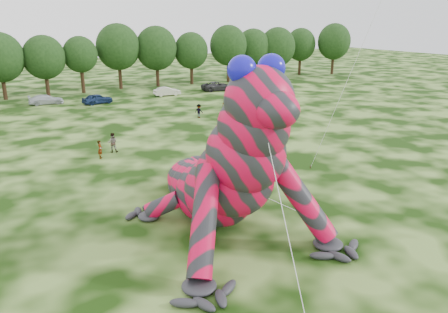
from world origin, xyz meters
name	(u,v)px	position (x,y,z in m)	size (l,w,h in m)	color
ground	(329,269)	(0.00, 0.00, 0.00)	(240.00, 240.00, 0.00)	#16330A
inflatable_gecko	(208,138)	(-2.42, 7.62, 4.88)	(16.45, 19.54, 9.77)	red
tree_7	(1,66)	(-10.08, 56.80, 4.74)	(6.68, 6.01, 9.48)	black
tree_8	(45,66)	(-4.22, 56.99, 4.47)	(6.14, 5.53, 8.94)	black
tree_9	(81,65)	(1.06, 57.35, 4.34)	(5.27, 4.74, 8.68)	black
tree_10	(119,57)	(7.40, 58.58, 5.25)	(7.09, 6.38, 10.50)	black
tree_11	(157,56)	(13.79, 58.20, 5.03)	(7.01, 6.31, 10.07)	black
tree_12	(191,58)	(20.01, 57.74, 4.49)	(5.99, 5.39, 8.97)	black
tree_13	(228,54)	(27.13, 57.13, 5.06)	(6.83, 6.15, 10.13)	black
tree_14	(253,54)	(33.46, 58.72, 4.70)	(6.82, 6.14, 9.40)	black
tree_15	(277,53)	(38.47, 57.77, 4.82)	(7.17, 6.45, 9.63)	black
tree_16	(300,51)	(45.45, 59.37, 4.69)	(6.26, 5.63, 9.37)	black
tree_17	(334,49)	(51.95, 56.66, 5.15)	(6.98, 6.28, 10.30)	black
car_3	(46,100)	(-5.49, 49.99, 0.65)	(1.83, 4.50, 1.31)	#B6BDC1
car_4	(97,99)	(0.70, 46.93, 0.70)	(1.64, 4.09, 1.39)	#16274E
car_5	(167,91)	(11.51, 48.44, 0.66)	(1.40, 4.01, 1.32)	beige
car_6	(217,86)	(20.51, 49.06, 0.72)	(2.40, 5.20, 1.45)	#29292B
car_7	(247,83)	(26.65, 49.93, 0.64)	(1.79, 4.39, 1.27)	silver
spectator_1	(113,143)	(-3.68, 23.48, 0.87)	(0.84, 0.66, 1.73)	gray
spectator_3	(225,105)	(13.10, 33.29, 0.91)	(1.06, 0.44, 1.81)	gray
spectator_2	(199,111)	(8.97, 32.22, 0.81)	(1.05, 0.60, 1.62)	gray
spectator_0	(100,150)	(-5.08, 22.19, 0.78)	(0.57, 0.37, 1.56)	gray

